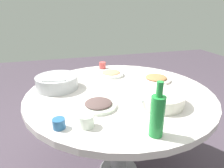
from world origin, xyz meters
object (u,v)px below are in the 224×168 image
object	(u,v)px
soup_bowl	(160,99)
green_bottle	(157,115)
dish_shrimp	(111,73)
rice_bowl	(57,82)
tea_cup_near	(86,121)
tea_cup_side	(59,124)
dish_tofu_braise	(156,78)
round_dining_table	(119,103)
dish_eggplant	(99,105)
tea_cup_far	(102,65)

from	to	relation	value
soup_bowl	green_bottle	distance (m)	0.33
dish_shrimp	rice_bowl	bearing A→B (deg)	-70.08
rice_bowl	tea_cup_near	distance (m)	0.56
tea_cup_near	tea_cup_side	bearing A→B (deg)	-100.33
soup_bowl	rice_bowl	bearing A→B (deg)	-126.26
soup_bowl	tea_cup_near	xyz separation A→B (m)	(0.12, -0.46, -0.00)
rice_bowl	green_bottle	distance (m)	0.82
dish_tofu_braise	green_bottle	size ratio (longest dim) A/B	0.87
round_dining_table	dish_tofu_braise	xyz separation A→B (m)	(-0.12, 0.34, 0.11)
rice_bowl	dish_tofu_braise	world-z (taller)	rice_bowl
rice_bowl	tea_cup_near	xyz separation A→B (m)	(0.55, 0.12, -0.02)
round_dining_table	dish_shrimp	world-z (taller)	dish_shrimp
tea_cup_near	tea_cup_side	world-z (taller)	tea_cup_near
tea_cup_side	soup_bowl	bearing A→B (deg)	99.07
dish_eggplant	rice_bowl	bearing A→B (deg)	-149.10
green_bottle	soup_bowl	bearing A→B (deg)	148.12
dish_tofu_braise	tea_cup_near	world-z (taller)	tea_cup_near
soup_bowl	tea_cup_side	xyz separation A→B (m)	(0.09, -0.59, -0.01)
dish_eggplant	green_bottle	world-z (taller)	green_bottle
tea_cup_side	dish_shrimp	bearing A→B (deg)	146.28
rice_bowl	dish_eggplant	bearing A→B (deg)	30.90
round_dining_table	tea_cup_far	xyz separation A→B (m)	(-0.55, 0.01, 0.12)
tea_cup_near	dish_eggplant	bearing A→B (deg)	150.74
green_bottle	tea_cup_near	size ratio (longest dim) A/B	3.54
round_dining_table	dish_eggplant	world-z (taller)	dish_eggplant
round_dining_table	soup_bowl	bearing A→B (deg)	33.28
round_dining_table	tea_cup_side	world-z (taller)	tea_cup_side
tea_cup_side	tea_cup_near	bearing A→B (deg)	79.67
rice_bowl	soup_bowl	world-z (taller)	rice_bowl
dish_shrimp	green_bottle	distance (m)	0.87
dish_eggplant	tea_cup_far	xyz separation A→B (m)	(-0.75, 0.20, 0.01)
dish_eggplant	tea_cup_near	world-z (taller)	tea_cup_near
tea_cup_far	dish_eggplant	bearing A→B (deg)	-15.26
round_dining_table	soup_bowl	size ratio (longest dim) A/B	4.21
dish_tofu_braise	green_bottle	world-z (taller)	green_bottle
rice_bowl	tea_cup_side	world-z (taller)	rice_bowl
dish_eggplant	tea_cup_far	world-z (taller)	tea_cup_far
dish_shrimp	tea_cup_far	bearing A→B (deg)	-173.90
soup_bowl	dish_shrimp	xyz separation A→B (m)	(-0.59, -0.14, -0.02)
soup_bowl	tea_cup_side	bearing A→B (deg)	-80.93
dish_tofu_braise	tea_cup_far	bearing A→B (deg)	-142.23
tea_cup_far	round_dining_table	bearing A→B (deg)	-0.97
green_bottle	rice_bowl	bearing A→B (deg)	-149.57
dish_eggplant	green_bottle	distance (m)	0.40
dish_shrimp	tea_cup_near	xyz separation A→B (m)	(0.71, -0.33, 0.01)
round_dining_table	dish_tofu_braise	bearing A→B (deg)	108.83
dish_tofu_braise	dish_shrimp	bearing A→B (deg)	-124.73
round_dining_table	green_bottle	bearing A→B (deg)	-0.24
dish_eggplant	tea_cup_side	bearing A→B (deg)	-56.20
round_dining_table	tea_cup_near	world-z (taller)	tea_cup_near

